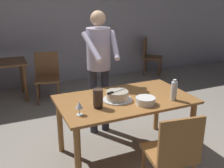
# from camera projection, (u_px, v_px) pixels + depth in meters

# --- Properties ---
(ground_plane) EXTENTS (14.00, 14.00, 0.00)m
(ground_plane) POSITION_uv_depth(u_px,v_px,m) (124.00, 153.00, 3.33)
(ground_plane) COLOR gray
(back_wall) EXTENTS (10.00, 0.12, 2.70)m
(back_wall) POSITION_uv_depth(u_px,v_px,m) (59.00, 22.00, 5.70)
(back_wall) COLOR #ADA8B2
(back_wall) RESTS_ON ground_plane
(main_dining_table) EXTENTS (1.58, 0.91, 0.75)m
(main_dining_table) POSITION_uv_depth(u_px,v_px,m) (125.00, 107.00, 3.13)
(main_dining_table) COLOR #9E6633
(main_dining_table) RESTS_ON ground_plane
(cake_on_platter) EXTENTS (0.34, 0.34, 0.11)m
(cake_on_platter) POSITION_uv_depth(u_px,v_px,m) (117.00, 96.00, 3.02)
(cake_on_platter) COLOR silver
(cake_on_platter) RESTS_ON main_dining_table
(cake_knife) EXTENTS (0.26, 0.11, 0.02)m
(cake_knife) POSITION_uv_depth(u_px,v_px,m) (113.00, 92.00, 2.96)
(cake_knife) COLOR silver
(cake_knife) RESTS_ON cake_on_platter
(plate_stack) EXTENTS (0.22, 0.22, 0.08)m
(plate_stack) POSITION_uv_depth(u_px,v_px,m) (146.00, 101.00, 2.91)
(plate_stack) COLOR white
(plate_stack) RESTS_ON main_dining_table
(wine_glass_near) EXTENTS (0.08, 0.08, 0.14)m
(wine_glass_near) POSITION_uv_depth(u_px,v_px,m) (79.00, 105.00, 2.63)
(wine_glass_near) COLOR silver
(wine_glass_near) RESTS_ON main_dining_table
(water_bottle) EXTENTS (0.07, 0.07, 0.25)m
(water_bottle) POSITION_uv_depth(u_px,v_px,m) (174.00, 91.00, 3.01)
(water_bottle) COLOR silver
(water_bottle) RESTS_ON main_dining_table
(hurricane_lamp) EXTENTS (0.11, 0.11, 0.21)m
(hurricane_lamp) POSITION_uv_depth(u_px,v_px,m) (98.00, 98.00, 2.80)
(hurricane_lamp) COLOR black
(hurricane_lamp) RESTS_ON main_dining_table
(person_cutting_cake) EXTENTS (0.47, 0.56, 1.72)m
(person_cutting_cake) POSITION_uv_depth(u_px,v_px,m) (99.00, 60.00, 3.53)
(person_cutting_cake) COLOR #2D2D38
(person_cutting_cake) RESTS_ON ground_plane
(chair_near_side) EXTENTS (0.50, 0.50, 0.90)m
(chair_near_side) POSITION_uv_depth(u_px,v_px,m) (173.00, 152.00, 2.49)
(chair_near_side) COLOR #9E6633
(chair_near_side) RESTS_ON ground_plane
(background_chair_0) EXTENTS (0.62, 0.62, 0.90)m
(background_chair_0) POSITION_uv_depth(u_px,v_px,m) (150.00, 55.00, 6.50)
(background_chair_0) COLOR brown
(background_chair_0) RESTS_ON ground_plane
(background_chair_2) EXTENTS (0.53, 0.53, 0.90)m
(background_chair_2) POSITION_uv_depth(u_px,v_px,m) (47.00, 75.00, 4.89)
(background_chair_2) COLOR brown
(background_chair_2) RESTS_ON ground_plane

